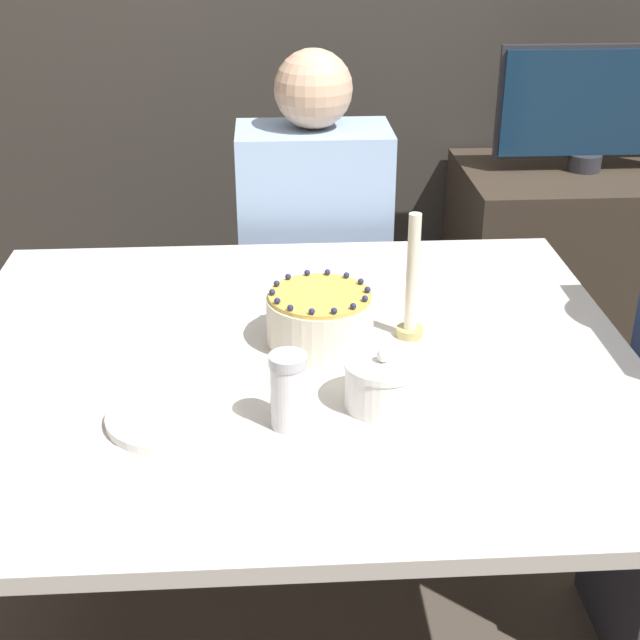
{
  "coord_description": "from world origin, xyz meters",
  "views": [
    {
      "loc": [
        -0.03,
        -1.48,
        1.54
      ],
      "look_at": [
        0.06,
        0.05,
        0.78
      ],
      "focal_mm": 50.0,
      "sensor_mm": 36.0,
      "label": 1
    }
  ],
  "objects_px": {
    "sugar_shaker": "(288,390)",
    "candle": "(412,289)",
    "person_man_blue_shirt": "(314,293)",
    "cake": "(320,318)",
    "tv_monitor": "(592,106)",
    "sugar_bowl": "(383,383)"
  },
  "relations": [
    {
      "from": "sugar_bowl",
      "to": "tv_monitor",
      "type": "xyz_separation_m",
      "value": [
        0.77,
        1.28,
        0.17
      ]
    },
    {
      "from": "cake",
      "to": "sugar_shaker",
      "type": "height_order",
      "value": "sugar_shaker"
    },
    {
      "from": "sugar_shaker",
      "to": "person_man_blue_shirt",
      "type": "relative_size",
      "value": 0.11
    },
    {
      "from": "cake",
      "to": "tv_monitor",
      "type": "distance_m",
      "value": 1.36
    },
    {
      "from": "cake",
      "to": "sugar_bowl",
      "type": "bearing_deg",
      "value": -68.71
    },
    {
      "from": "candle",
      "to": "tv_monitor",
      "type": "bearing_deg",
      "value": 56.21
    },
    {
      "from": "sugar_bowl",
      "to": "sugar_shaker",
      "type": "height_order",
      "value": "sugar_shaker"
    },
    {
      "from": "person_man_blue_shirt",
      "to": "sugar_bowl",
      "type": "bearing_deg",
      "value": 93.9
    },
    {
      "from": "sugar_shaker",
      "to": "candle",
      "type": "xyz_separation_m",
      "value": [
        0.25,
        0.31,
        0.04
      ]
    },
    {
      "from": "cake",
      "to": "sugar_shaker",
      "type": "xyz_separation_m",
      "value": [
        -0.07,
        -0.29,
        0.01
      ]
    },
    {
      "from": "sugar_bowl",
      "to": "tv_monitor",
      "type": "distance_m",
      "value": 1.5
    },
    {
      "from": "tv_monitor",
      "to": "cake",
      "type": "bearing_deg",
      "value": -129.71
    },
    {
      "from": "sugar_shaker",
      "to": "candle",
      "type": "relative_size",
      "value": 0.52
    },
    {
      "from": "candle",
      "to": "person_man_blue_shirt",
      "type": "height_order",
      "value": "person_man_blue_shirt"
    },
    {
      "from": "cake",
      "to": "person_man_blue_shirt",
      "type": "relative_size",
      "value": 0.18
    },
    {
      "from": "cake",
      "to": "sugar_bowl",
      "type": "height_order",
      "value": "cake"
    },
    {
      "from": "candle",
      "to": "cake",
      "type": "bearing_deg",
      "value": -175.15
    },
    {
      "from": "candle",
      "to": "person_man_blue_shirt",
      "type": "distance_m",
      "value": 0.8
    },
    {
      "from": "cake",
      "to": "tv_monitor",
      "type": "relative_size",
      "value": 0.36
    },
    {
      "from": "sugar_bowl",
      "to": "tv_monitor",
      "type": "height_order",
      "value": "tv_monitor"
    },
    {
      "from": "tv_monitor",
      "to": "sugar_shaker",
      "type": "bearing_deg",
      "value": -125.03
    },
    {
      "from": "sugar_bowl",
      "to": "candle",
      "type": "height_order",
      "value": "candle"
    }
  ]
}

